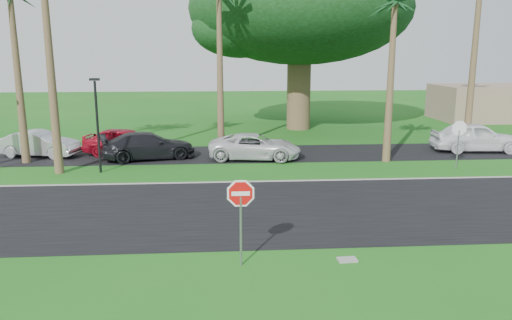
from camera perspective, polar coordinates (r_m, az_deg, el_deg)
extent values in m
plane|color=#165B16|center=(17.12, -3.83, -7.83)|extent=(120.00, 120.00, 0.00)
cube|color=black|center=(19.01, -3.87, -5.73)|extent=(120.00, 8.00, 0.02)
cube|color=black|center=(29.17, -3.99, 0.66)|extent=(120.00, 5.00, 0.02)
cube|color=gray|center=(22.89, -3.93, -2.54)|extent=(120.00, 0.12, 0.06)
cylinder|color=gray|center=(13.97, -1.74, -8.17)|extent=(0.07, 0.07, 2.00)
cylinder|color=white|center=(13.62, -1.77, -3.83)|extent=(1.05, 0.02, 1.05)
cylinder|color=red|center=(13.62, -1.77, -3.83)|extent=(0.90, 0.02, 0.90)
cube|color=white|center=(13.62, -1.77, -3.83)|extent=(0.50, 0.02, 0.12)
cylinder|color=gray|center=(27.35, 22.04, 1.11)|extent=(0.07, 0.07, 2.00)
cylinder|color=white|center=(27.18, 22.23, 3.39)|extent=(1.05, 0.02, 1.05)
cylinder|color=red|center=(27.18, 22.23, 3.39)|extent=(0.90, 0.02, 0.90)
cube|color=white|center=(27.18, 22.23, 3.39)|extent=(0.50, 0.02, 0.12)
cone|color=brown|center=(29.07, -25.54, 8.39)|extent=(0.44, 0.44, 9.00)
cone|color=brown|center=(25.84, -22.55, 11.09)|extent=(0.44, 0.44, 11.50)
cone|color=brown|center=(30.10, -4.14, 10.12)|extent=(0.44, 0.44, 9.50)
cone|color=brown|center=(27.64, 15.11, 8.50)|extent=(0.44, 0.44, 8.50)
cone|color=brown|center=(32.73, 23.71, 11.50)|extent=(0.44, 0.44, 12.00)
cylinder|color=brown|center=(38.66, 4.90, 7.98)|extent=(1.80, 1.80, 6.00)
ellipsoid|color=black|center=(38.68, 5.07, 16.88)|extent=(16.50, 16.50, 8.25)
cylinder|color=black|center=(25.55, -17.64, 3.55)|extent=(0.12, 0.12, 4.50)
cube|color=black|center=(25.33, -17.98, 8.76)|extent=(0.45, 0.25, 0.12)
cube|color=gray|center=(48.65, 25.64, 5.93)|extent=(10.00, 6.00, 3.00)
imported|color=silver|center=(30.90, -23.50, 1.68)|extent=(4.69, 2.54, 1.47)
imported|color=maroon|center=(29.67, -14.80, 2.02)|extent=(4.98, 2.84, 1.60)
imported|color=black|center=(28.33, -12.20, 1.57)|extent=(5.48, 3.33, 1.49)
imported|color=silver|center=(27.68, -0.12, 1.52)|extent=(5.32, 2.96, 1.41)
imported|color=white|center=(32.53, 23.82, 2.40)|extent=(5.29, 2.47, 1.75)
cube|color=gray|center=(14.84, 10.39, -11.14)|extent=(0.57, 0.38, 0.06)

